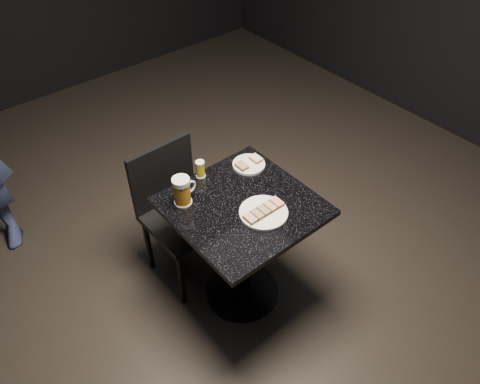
% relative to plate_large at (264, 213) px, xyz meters
% --- Properties ---
extents(floor, '(6.00, 6.00, 0.00)m').
position_rel_plate_large_xyz_m(floor, '(-0.04, 0.12, -0.76)').
color(floor, black).
rests_on(floor, ground).
extents(plate_large, '(0.24, 0.24, 0.01)m').
position_rel_plate_large_xyz_m(plate_large, '(0.00, 0.00, 0.00)').
color(plate_large, white).
rests_on(plate_large, table).
extents(plate_small, '(0.18, 0.18, 0.01)m').
position_rel_plate_large_xyz_m(plate_small, '(0.19, 0.33, 0.00)').
color(plate_small, white).
rests_on(plate_small, table).
extents(table, '(0.70, 0.70, 0.75)m').
position_rel_plate_large_xyz_m(table, '(-0.04, 0.12, -0.25)').
color(table, black).
rests_on(table, floor).
extents(beer_mug, '(0.13, 0.09, 0.16)m').
position_rel_plate_large_xyz_m(beer_mug, '(-0.26, 0.32, 0.07)').
color(beer_mug, white).
rests_on(beer_mug, table).
extents(beer_tumbler, '(0.05, 0.05, 0.10)m').
position_rel_plate_large_xyz_m(beer_tumbler, '(-0.07, 0.43, 0.04)').
color(beer_tumbler, white).
rests_on(beer_tumbler, table).
extents(chair, '(0.42, 0.42, 0.87)m').
position_rel_plate_large_xyz_m(chair, '(-0.18, 0.54, -0.26)').
color(chair, black).
rests_on(chair, floor).
extents(canapes_on_plate_large, '(0.22, 0.07, 0.02)m').
position_rel_plate_large_xyz_m(canapes_on_plate_large, '(0.00, -0.00, 0.02)').
color(canapes_on_plate_large, '#4C3521').
rests_on(canapes_on_plate_large, plate_large).
extents(canapes_on_plate_small, '(0.15, 0.07, 0.02)m').
position_rel_plate_large_xyz_m(canapes_on_plate_small, '(0.19, 0.33, 0.02)').
color(canapes_on_plate_small, '#4C3521').
rests_on(canapes_on_plate_small, plate_small).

